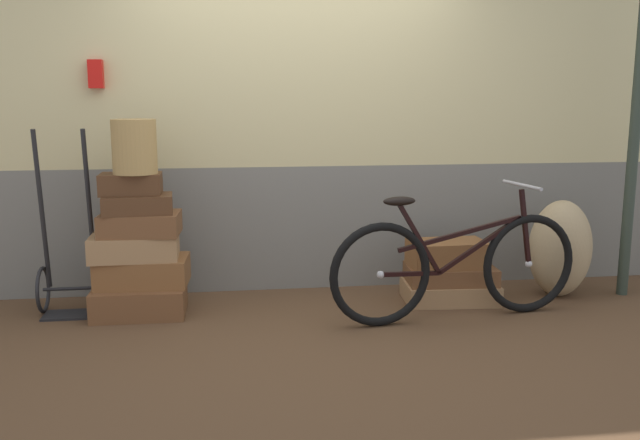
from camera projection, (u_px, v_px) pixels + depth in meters
name	position (u px, v px, depth m)	size (l,w,h in m)	color
ground	(307.00, 323.00, 4.65)	(8.73, 5.20, 0.06)	#513823
station_building	(295.00, 93.00, 5.20)	(6.73, 0.74, 3.02)	slate
suitcase_0	(140.00, 300.00, 4.73)	(0.62, 0.45, 0.20)	brown
suitcase_1	(143.00, 271.00, 4.74)	(0.61, 0.39, 0.19)	brown
suitcase_2	(135.00, 246.00, 4.70)	(0.59, 0.40, 0.17)	#9E754C
suitcase_3	(140.00, 224.00, 4.66)	(0.53, 0.35, 0.15)	brown
suitcase_4	(138.00, 204.00, 4.62)	(0.46, 0.29, 0.13)	#4C2D19
suitcase_5	(131.00, 184.00, 4.62)	(0.40, 0.26, 0.14)	#4C2D19
suitcase_6	(450.00, 291.00, 5.04)	(0.67, 0.43, 0.14)	#9E754C
suitcase_7	(450.00, 274.00, 5.02)	(0.64, 0.39, 0.12)	brown
suitcase_8	(447.00, 254.00, 4.98)	(0.55, 0.32, 0.19)	brown
wicker_basket	(134.00, 147.00, 4.56)	(0.30, 0.30, 0.36)	#A8844C
luggage_trolley	(70.00, 273.00, 4.75)	(0.40, 0.38, 1.28)	black
burlap_sack	(560.00, 248.00, 5.12)	(0.47, 0.40, 0.73)	tan
bicycle	(456.00, 266.00, 4.58)	(1.78, 0.46, 0.91)	black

